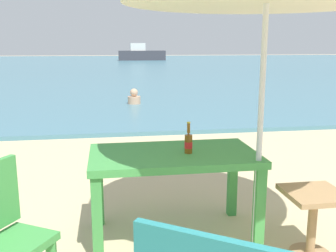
{
  "coord_description": "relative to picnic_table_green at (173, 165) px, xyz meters",
  "views": [
    {
      "loc": [
        -1.02,
        -1.95,
        1.65
      ],
      "look_at": [
        -0.24,
        3.0,
        0.6
      ],
      "focal_mm": 41.71,
      "sensor_mm": 36.0,
      "label": 1
    }
  ],
  "objects": [
    {
      "name": "sea_water",
      "position": [
        0.48,
        28.83,
        -0.61
      ],
      "size": [
        120.0,
        50.0,
        0.08
      ],
      "primitive_type": "cube",
      "color": "teal",
      "rests_on": "ground_plane"
    },
    {
      "name": "picnic_table_green",
      "position": [
        0.0,
        0.0,
        0.0
      ],
      "size": [
        1.4,
        0.8,
        0.76
      ],
      "color": "#3D8C42",
      "rests_on": "ground_plane"
    },
    {
      "name": "beer_bottle_amber",
      "position": [
        0.12,
        -0.04,
        0.2
      ],
      "size": [
        0.07,
        0.07,
        0.26
      ],
      "color": "brown",
      "rests_on": "picnic_table_green"
    },
    {
      "name": "side_table_wood",
      "position": [
        1.02,
        -0.5,
        -0.3
      ],
      "size": [
        0.44,
        0.44,
        0.54
      ],
      "color": "#9E7A51",
      "rests_on": "ground_plane"
    },
    {
      "name": "swimmer_person",
      "position": [
        0.18,
        7.33,
        -0.41
      ],
      "size": [
        0.34,
        0.34,
        0.41
      ],
      "color": "tan",
      "rests_on": "sea_water"
    },
    {
      "name": "boat_barge",
      "position": [
        3.01,
        36.8,
        0.04
      ],
      "size": [
        4.67,
        1.27,
        1.7
      ],
      "color": "#38383F",
      "rests_on": "sea_water"
    }
  ]
}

